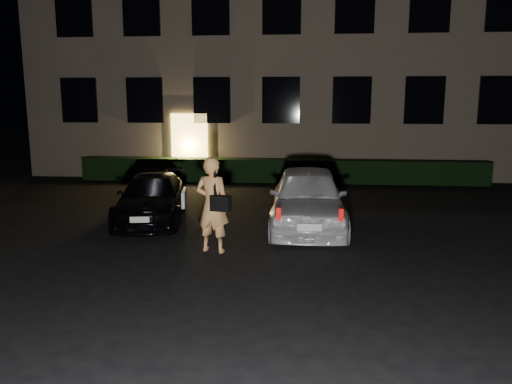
# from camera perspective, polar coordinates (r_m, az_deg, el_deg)

# --- Properties ---
(ground) EXTENTS (80.00, 80.00, 0.00)m
(ground) POSITION_cam_1_polar(r_m,az_deg,el_deg) (8.50, -0.78, -10.26)
(ground) COLOR black
(ground) RESTS_ON ground
(building) EXTENTS (20.00, 8.11, 12.00)m
(building) POSITION_cam_1_polar(r_m,az_deg,el_deg) (23.10, 3.42, 17.88)
(building) COLOR #6F634F
(building) RESTS_ON ground
(hedge) EXTENTS (15.00, 0.70, 0.85)m
(hedge) POSITION_cam_1_polar(r_m,az_deg,el_deg) (18.61, 2.73, 2.47)
(hedge) COLOR black
(hedge) RESTS_ON ground
(sedan) EXTENTS (2.21, 4.12, 1.14)m
(sedan) POSITION_cam_1_polar(r_m,az_deg,el_deg) (12.89, -11.76, -0.67)
(sedan) COLOR black
(sedan) RESTS_ON ground
(hatch) EXTENTS (1.79, 4.33, 1.47)m
(hatch) POSITION_cam_1_polar(r_m,az_deg,el_deg) (11.86, 5.91, -0.65)
(hatch) COLOR white
(hatch) RESTS_ON ground
(man) EXTENTS (0.81, 0.62, 1.92)m
(man) POSITION_cam_1_polar(r_m,az_deg,el_deg) (9.94, -4.99, -1.44)
(man) COLOR #FFAE65
(man) RESTS_ON ground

